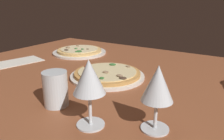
# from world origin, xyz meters

# --- Properties ---
(dining_table) EXTENTS (1.50, 1.10, 0.04)m
(dining_table) POSITION_xyz_m (0.00, 0.00, 0.02)
(dining_table) COLOR brown
(dining_table) RESTS_ON ground
(pizza_main) EXTENTS (0.28, 0.28, 0.03)m
(pizza_main) POSITION_xyz_m (-0.03, -0.02, 0.05)
(pizza_main) COLOR silver
(pizza_main) RESTS_ON dining_table
(pizza_side) EXTENTS (0.29, 0.29, 0.03)m
(pizza_side) POSITION_xyz_m (-0.37, 0.22, 0.05)
(pizza_side) COLOR silver
(pizza_side) RESTS_ON dining_table
(wine_glass_far) EXTENTS (0.07, 0.07, 0.16)m
(wine_glass_far) POSITION_xyz_m (0.26, -0.25, 0.15)
(wine_glass_far) COLOR silver
(wine_glass_far) RESTS_ON dining_table
(wine_glass_near) EXTENTS (0.08, 0.08, 0.16)m
(wine_glass_near) POSITION_xyz_m (0.12, -0.32, 0.16)
(wine_glass_near) COLOR silver
(wine_glass_near) RESTS_ON dining_table
(water_glass) EXTENTS (0.07, 0.07, 0.10)m
(water_glass) POSITION_xyz_m (-0.02, -0.29, 0.09)
(water_glass) COLOR silver
(water_glass) RESTS_ON dining_table
(paper_menu) EXTENTS (0.17, 0.23, 0.00)m
(paper_menu) POSITION_xyz_m (-0.50, -0.07, 0.04)
(paper_menu) COLOR silver
(paper_menu) RESTS_ON dining_table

